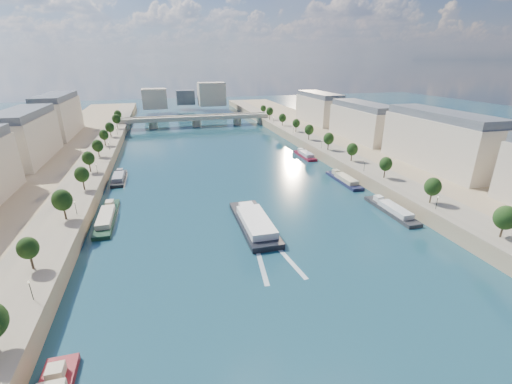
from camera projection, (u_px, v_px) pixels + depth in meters
ground at (231, 182)px, 142.77m from camera, size 700.00×700.00×0.00m
quay_left at (37, 193)px, 124.09m from camera, size 44.00×520.00×5.00m
quay_right at (383, 164)px, 159.64m from camera, size 44.00×520.00×5.00m
pave_left at (81, 183)px, 126.87m from camera, size 14.00×520.00×0.10m
pave_right at (354, 161)px, 155.02m from camera, size 14.00×520.00×0.10m
trees_left at (85, 167)px, 127.20m from camera, size 4.80×268.80×8.26m
trees_right at (341, 144)px, 161.56m from camera, size 4.80×268.80×8.26m
lamps_left at (88, 184)px, 118.00m from camera, size 0.36×200.36×4.28m
lamps_right at (341, 153)px, 157.42m from camera, size 0.36×200.36×4.28m
buildings_right at (395, 128)px, 168.61m from camera, size 16.00×226.00×23.20m
skyline at (190, 96)px, 335.69m from camera, size 79.00×42.00×22.00m
bridge at (196, 120)px, 261.28m from camera, size 112.00×12.00×8.15m
tour_barge at (254, 223)px, 104.34m from camera, size 9.32×31.95×4.33m
wake at (271, 254)px, 89.96m from camera, size 10.76×25.96×0.04m
moored_barges_left at (91, 269)px, 81.87m from camera, size 5.00×157.13×3.60m
moored_barges_right at (380, 203)px, 120.07m from camera, size 5.00×162.97×3.60m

